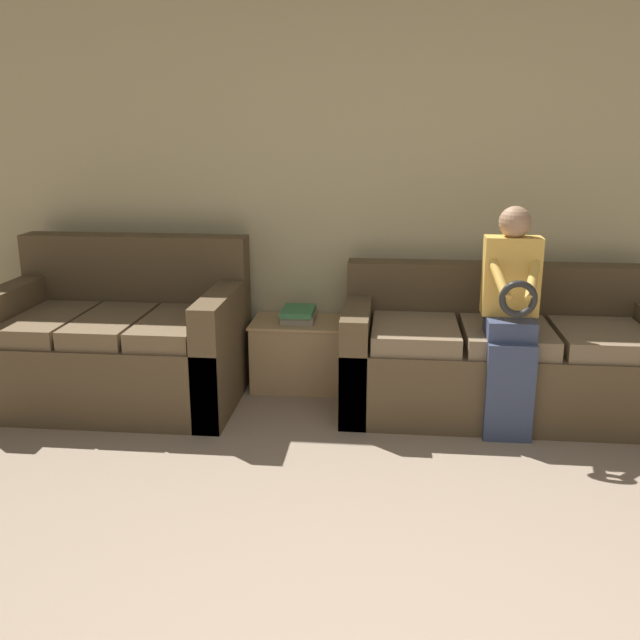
{
  "coord_description": "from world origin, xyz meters",
  "views": [
    {
      "loc": [
        -0.07,
        -1.54,
        1.7
      ],
      "look_at": [
        -0.43,
        1.9,
        0.75
      ],
      "focal_mm": 40.0,
      "sensor_mm": 36.0,
      "label": 1
    }
  ],
  "objects_px": {
    "child_left_seated": "(511,313)",
    "book_stack": "(299,314)",
    "couch_main": "(502,359)",
    "side_shelf": "(298,352)",
    "couch_side": "(122,345)"
  },
  "relations": [
    {
      "from": "couch_main",
      "to": "side_shelf",
      "type": "height_order",
      "value": "couch_main"
    },
    {
      "from": "couch_main",
      "to": "child_left_seated",
      "type": "relative_size",
      "value": 1.52
    },
    {
      "from": "couch_main",
      "to": "couch_side",
      "type": "height_order",
      "value": "couch_side"
    },
    {
      "from": "couch_side",
      "to": "child_left_seated",
      "type": "height_order",
      "value": "child_left_seated"
    },
    {
      "from": "couch_side",
      "to": "child_left_seated",
      "type": "distance_m",
      "value": 2.39
    },
    {
      "from": "couch_main",
      "to": "couch_side",
      "type": "bearing_deg",
      "value": -178.32
    },
    {
      "from": "book_stack",
      "to": "side_shelf",
      "type": "bearing_deg",
      "value": -129.74
    },
    {
      "from": "child_left_seated",
      "to": "side_shelf",
      "type": "distance_m",
      "value": 1.47
    },
    {
      "from": "couch_main",
      "to": "book_stack",
      "type": "distance_m",
      "value": 1.32
    },
    {
      "from": "child_left_seated",
      "to": "book_stack",
      "type": "distance_m",
      "value": 1.41
    },
    {
      "from": "child_left_seated",
      "to": "couch_side",
      "type": "bearing_deg",
      "value": 173.47
    },
    {
      "from": "couch_side",
      "to": "child_left_seated",
      "type": "relative_size",
      "value": 1.18
    },
    {
      "from": "child_left_seated",
      "to": "book_stack",
      "type": "relative_size",
      "value": 4.21
    },
    {
      "from": "couch_side",
      "to": "book_stack",
      "type": "distance_m",
      "value": 1.15
    },
    {
      "from": "side_shelf",
      "to": "book_stack",
      "type": "xyz_separation_m",
      "value": [
        0.01,
        0.01,
        0.26
      ]
    }
  ]
}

